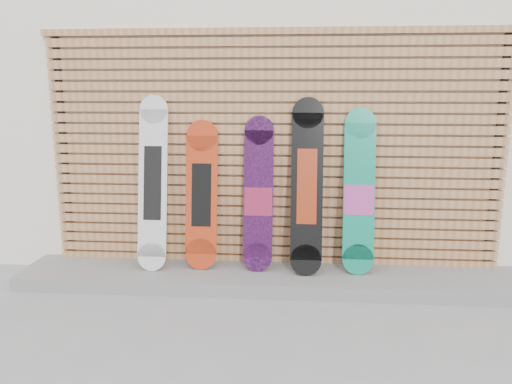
% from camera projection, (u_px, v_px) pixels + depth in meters
% --- Properties ---
extents(ground, '(80.00, 80.00, 0.00)m').
position_uv_depth(ground, '(286.00, 318.00, 3.91)').
color(ground, gray).
rests_on(ground, ground).
extents(building, '(12.00, 5.00, 3.60)m').
position_uv_depth(building, '(328.00, 86.00, 6.92)').
color(building, white).
rests_on(building, ground).
extents(concrete_step, '(4.60, 0.70, 0.12)m').
position_uv_depth(concrete_step, '(271.00, 278.00, 4.58)').
color(concrete_step, gray).
rests_on(concrete_step, ground).
extents(slat_wall, '(4.26, 0.08, 2.29)m').
position_uv_depth(slat_wall, '(273.00, 150.00, 4.63)').
color(slat_wall, '#AB7247').
rests_on(slat_wall, ground).
extents(snowboard_0, '(0.27, 0.34, 1.59)m').
position_uv_depth(snowboard_0, '(153.00, 183.00, 4.58)').
color(snowboard_0, silver).
rests_on(snowboard_0, concrete_step).
extents(snowboard_1, '(0.29, 0.27, 1.37)m').
position_uv_depth(snowboard_1, '(202.00, 195.00, 4.60)').
color(snowboard_1, '#BC3314').
rests_on(snowboard_1, concrete_step).
extents(snowboard_2, '(0.27, 0.28, 1.41)m').
position_uv_depth(snowboard_2, '(258.00, 195.00, 4.55)').
color(snowboard_2, black).
rests_on(snowboard_2, concrete_step).
extents(snowboard_3, '(0.29, 0.36, 1.57)m').
position_uv_depth(snowboard_3, '(307.00, 186.00, 4.46)').
color(snowboard_3, black).
rests_on(snowboard_3, concrete_step).
extents(snowboard_4, '(0.28, 0.29, 1.48)m').
position_uv_depth(snowboard_4, '(359.00, 193.00, 4.47)').
color(snowboard_4, '#0D8566').
rests_on(snowboard_4, concrete_step).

